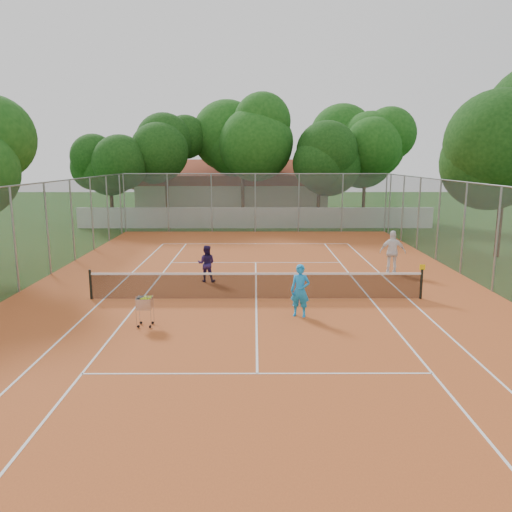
{
  "coord_description": "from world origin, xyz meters",
  "views": [
    {
      "loc": [
        -0.07,
        -17.35,
        4.96
      ],
      "look_at": [
        0.0,
        1.5,
        1.3
      ],
      "focal_mm": 35.0,
      "sensor_mm": 36.0,
      "label": 1
    }
  ],
  "objects_px": {
    "player_near": "(300,291)",
    "player_far_left": "(206,263)",
    "ball_hopper": "(145,311)",
    "clubhouse": "(233,190)",
    "tennis_net": "(256,286)",
    "player_far_right": "(393,252)"
  },
  "relations": [
    {
      "from": "tennis_net",
      "to": "clubhouse",
      "type": "height_order",
      "value": "clubhouse"
    },
    {
      "from": "ball_hopper",
      "to": "player_far_left",
      "type": "bearing_deg",
      "value": 70.75
    },
    {
      "from": "player_far_left",
      "to": "ball_hopper",
      "type": "height_order",
      "value": "player_far_left"
    },
    {
      "from": "clubhouse",
      "to": "player_far_left",
      "type": "xyz_separation_m",
      "value": [
        -0.03,
        -26.38,
        -1.43
      ]
    },
    {
      "from": "player_near",
      "to": "player_far_right",
      "type": "height_order",
      "value": "player_far_right"
    },
    {
      "from": "player_far_right",
      "to": "ball_hopper",
      "type": "bearing_deg",
      "value": 49.45
    },
    {
      "from": "ball_hopper",
      "to": "player_far_right",
      "type": "bearing_deg",
      "value": 31.21
    },
    {
      "from": "player_far_left",
      "to": "tennis_net",
      "type": "bearing_deg",
      "value": 132.52
    },
    {
      "from": "clubhouse",
      "to": "tennis_net",
      "type": "bearing_deg",
      "value": -86.05
    },
    {
      "from": "tennis_net",
      "to": "player_far_left",
      "type": "xyz_separation_m",
      "value": [
        -2.03,
        2.62,
        0.26
      ]
    },
    {
      "from": "tennis_net",
      "to": "player_far_left",
      "type": "distance_m",
      "value": 3.32
    },
    {
      "from": "ball_hopper",
      "to": "clubhouse",
      "type": "bearing_deg",
      "value": 81.54
    },
    {
      "from": "player_far_right",
      "to": "ball_hopper",
      "type": "distance_m",
      "value": 11.76
    },
    {
      "from": "player_far_left",
      "to": "player_far_right",
      "type": "height_order",
      "value": "player_far_right"
    },
    {
      "from": "player_near",
      "to": "player_far_left",
      "type": "relative_size",
      "value": 1.12
    },
    {
      "from": "tennis_net",
      "to": "ball_hopper",
      "type": "height_order",
      "value": "tennis_net"
    },
    {
      "from": "clubhouse",
      "to": "ball_hopper",
      "type": "xyz_separation_m",
      "value": [
        -1.34,
        -32.0,
        -1.69
      ]
    },
    {
      "from": "player_near",
      "to": "ball_hopper",
      "type": "distance_m",
      "value": 4.85
    },
    {
      "from": "player_near",
      "to": "player_far_left",
      "type": "bearing_deg",
      "value": 144.31
    },
    {
      "from": "tennis_net",
      "to": "ball_hopper",
      "type": "distance_m",
      "value": 4.49
    },
    {
      "from": "tennis_net",
      "to": "player_far_left",
      "type": "height_order",
      "value": "player_far_left"
    },
    {
      "from": "tennis_net",
      "to": "player_far_right",
      "type": "xyz_separation_m",
      "value": [
        6.01,
        4.12,
        0.46
      ]
    }
  ]
}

